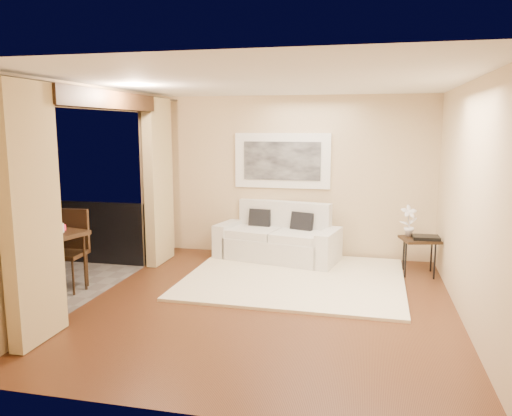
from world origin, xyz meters
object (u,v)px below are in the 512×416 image
(side_table, at_px, (419,242))
(orchid, at_px, (409,221))
(sofa, at_px, (279,240))
(ice_bucket, at_px, (49,223))
(balcony_chair_far, at_px, (30,247))
(balcony_chair_near, at_px, (70,243))
(bistro_table, at_px, (51,239))

(side_table, bearing_deg, orchid, 145.03)
(sofa, bearing_deg, ice_bucket, -128.21)
(balcony_chair_far, bearing_deg, balcony_chair_near, 158.25)
(sofa, bearing_deg, balcony_chair_far, -136.39)
(ice_bucket, bearing_deg, side_table, 21.22)
(side_table, height_order, orchid, orchid)
(bistro_table, relative_size, balcony_chair_near, 0.80)
(bistro_table, distance_m, balcony_chair_far, 0.77)
(bistro_table, bearing_deg, ice_bucket, 130.49)
(bistro_table, bearing_deg, balcony_chair_far, 147.19)
(orchid, distance_m, balcony_chair_far, 5.50)
(sofa, xyz_separation_m, bistro_table, (-2.57, -2.36, 0.42))
(balcony_chair_far, bearing_deg, ice_bucket, 135.16)
(sofa, bearing_deg, bistro_table, -125.47)
(side_table, relative_size, orchid, 1.29)
(sofa, height_order, balcony_chair_near, balcony_chair_near)
(sofa, distance_m, side_table, 2.22)
(side_table, height_order, balcony_chair_near, balcony_chair_near)
(bistro_table, relative_size, balcony_chair_far, 0.95)
(sofa, bearing_deg, orchid, 5.42)
(sofa, xyz_separation_m, side_table, (2.18, -0.34, 0.16))
(bistro_table, distance_m, ice_bucket, 0.25)
(orchid, xyz_separation_m, balcony_chair_far, (-5.21, -1.73, -0.27))
(orchid, bearing_deg, bistro_table, -155.18)
(ice_bucket, bearing_deg, balcony_chair_far, 151.98)
(sofa, height_order, orchid, orchid)
(orchid, distance_m, bistro_table, 5.07)
(side_table, bearing_deg, ice_bucket, -158.78)
(balcony_chair_near, bearing_deg, ice_bucket, -129.78)
(balcony_chair_near, bearing_deg, bistro_table, -101.57)
(balcony_chair_near, distance_m, ice_bucket, 0.41)
(side_table, xyz_separation_m, balcony_chair_far, (-5.37, -1.62, 0.03))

